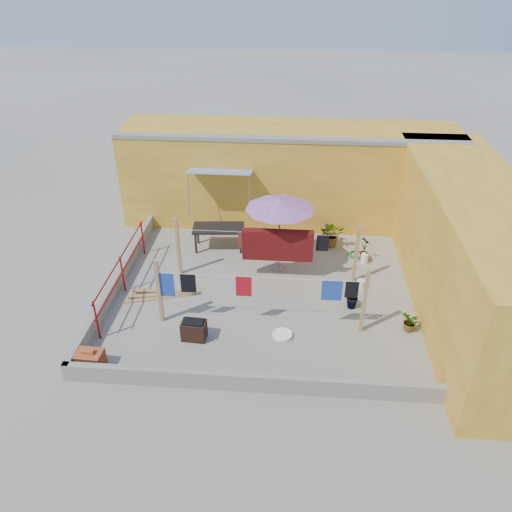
% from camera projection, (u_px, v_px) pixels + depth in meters
% --- Properties ---
extents(ground, '(80.00, 80.00, 0.00)m').
position_uv_depth(ground, '(264.00, 293.00, 13.76)').
color(ground, '#9E998E').
rests_on(ground, ground).
extents(wall_back, '(11.00, 3.27, 3.21)m').
position_uv_depth(wall_back, '(288.00, 174.00, 16.88)').
color(wall_back, gold).
rests_on(wall_back, ground).
extents(wall_right, '(2.40, 9.00, 3.20)m').
position_uv_depth(wall_right, '(470.00, 251.00, 12.56)').
color(wall_right, gold).
rests_on(wall_right, ground).
extents(parapet_front, '(8.30, 0.16, 0.44)m').
position_uv_depth(parapet_front, '(253.00, 382.00, 10.60)').
color(parapet_front, gray).
rests_on(parapet_front, ground).
extents(parapet_left, '(0.16, 7.30, 0.44)m').
position_uv_depth(parapet_left, '(118.00, 279.00, 13.93)').
color(parapet_left, gray).
rests_on(parapet_left, ground).
extents(red_railing, '(0.05, 4.20, 1.10)m').
position_uv_depth(red_railing, '(122.00, 269.00, 13.48)').
color(red_railing, '#9D0F12').
rests_on(red_railing, ground).
extents(clothesline_rig, '(5.09, 2.35, 1.80)m').
position_uv_depth(clothesline_rig, '(275.00, 250.00, 13.67)').
color(clothesline_rig, tan).
rests_on(clothesline_rig, ground).
extents(patio_umbrella, '(2.21, 2.21, 2.34)m').
position_uv_depth(patio_umbrella, '(280.00, 204.00, 13.73)').
color(patio_umbrella, gray).
rests_on(patio_umbrella, ground).
extents(outdoor_table, '(1.64, 0.92, 0.74)m').
position_uv_depth(outdoor_table, '(218.00, 229.00, 15.50)').
color(outdoor_table, black).
rests_on(outdoor_table, ground).
extents(brick_stack, '(0.61, 0.46, 0.52)m').
position_uv_depth(brick_stack, '(90.00, 360.00, 11.18)').
color(brick_stack, '#B14728').
rests_on(brick_stack, ground).
extents(lumber_pile, '(1.95, 0.67, 0.12)m').
position_uv_depth(lumber_pile, '(162.00, 294.00, 13.60)').
color(lumber_pile, tan).
rests_on(lumber_pile, ground).
extents(brazier, '(0.61, 0.43, 0.52)m').
position_uv_depth(brazier, '(194.00, 330.00, 12.02)').
color(brazier, '#311A13').
rests_on(brazier, ground).
extents(white_basin, '(0.50, 0.50, 0.09)m').
position_uv_depth(white_basin, '(282.00, 335.00, 12.18)').
color(white_basin, white).
rests_on(white_basin, ground).
extents(water_jug_a, '(0.22, 0.22, 0.34)m').
position_uv_depth(water_jug_a, '(364.00, 258.00, 15.02)').
color(water_jug_a, white).
rests_on(water_jug_a, ground).
extents(water_jug_b, '(0.22, 0.22, 0.34)m').
position_uv_depth(water_jug_b, '(360.00, 285.00, 13.83)').
color(water_jug_b, white).
rests_on(water_jug_b, ground).
extents(green_hose, '(0.53, 0.53, 0.08)m').
position_uv_depth(green_hose, '(357.00, 255.00, 15.43)').
color(green_hose, '#1B7B1E').
rests_on(green_hose, ground).
extents(plant_back_a, '(0.78, 0.68, 0.85)m').
position_uv_depth(plant_back_a, '(332.00, 234.00, 15.76)').
color(plant_back_a, '#235317').
rests_on(plant_back_a, ground).
extents(plant_back_b, '(0.43, 0.43, 0.59)m').
position_uv_depth(plant_back_b, '(327.00, 233.00, 16.09)').
color(plant_back_b, '#235317').
rests_on(plant_back_b, ground).
extents(plant_right_a, '(0.49, 0.50, 0.79)m').
position_uv_depth(plant_right_a, '(365.00, 248.00, 15.06)').
color(plant_right_a, '#235317').
rests_on(plant_right_a, ground).
extents(plant_right_b, '(0.41, 0.46, 0.70)m').
position_uv_depth(plant_right_b, '(352.00, 297.00, 12.98)').
color(plant_right_b, '#235317').
rests_on(plant_right_b, ground).
extents(plant_right_c, '(0.48, 0.53, 0.53)m').
position_uv_depth(plant_right_c, '(410.00, 322.00, 12.25)').
color(plant_right_c, '#235317').
rests_on(plant_right_c, ground).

